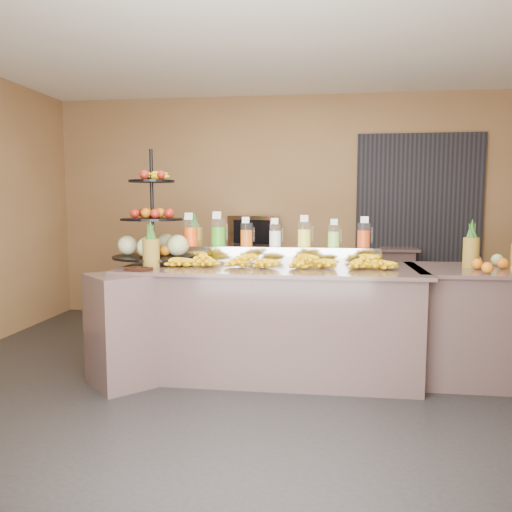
% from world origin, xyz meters
% --- Properties ---
extents(ground, '(6.00, 6.00, 0.00)m').
position_xyz_m(ground, '(0.00, 0.00, 0.00)').
color(ground, black).
rests_on(ground, ground).
extents(room_envelope, '(6.04, 5.02, 2.82)m').
position_xyz_m(room_envelope, '(0.19, 0.79, 1.88)').
color(room_envelope, brown).
rests_on(room_envelope, ground).
extents(buffet_counter, '(2.75, 1.25, 0.93)m').
position_xyz_m(buffet_counter, '(-0.12, 0.26, 0.47)').
color(buffet_counter, '#876562').
rests_on(buffet_counter, ground).
extents(right_counter, '(1.08, 0.88, 0.93)m').
position_xyz_m(right_counter, '(1.70, 0.40, 0.47)').
color(right_counter, '#876562').
rests_on(right_counter, ground).
extents(back_ledge, '(3.10, 0.55, 0.93)m').
position_xyz_m(back_ledge, '(0.00, 2.25, 0.47)').
color(back_ledge, '#876562').
rests_on(back_ledge, ground).
extents(pitcher_tray, '(1.85, 0.30, 0.15)m').
position_xyz_m(pitcher_tray, '(0.01, 0.58, 1.01)').
color(pitcher_tray, gray).
rests_on(pitcher_tray, buffet_counter).
extents(juice_pitcher_orange_a, '(0.13, 0.13, 0.31)m').
position_xyz_m(juice_pitcher_orange_a, '(-0.77, 0.58, 1.18)').
color(juice_pitcher_orange_a, silver).
rests_on(juice_pitcher_orange_a, pitcher_tray).
extents(juice_pitcher_green, '(0.13, 0.14, 0.32)m').
position_xyz_m(juice_pitcher_green, '(-0.51, 0.58, 1.19)').
color(juice_pitcher_green, silver).
rests_on(juice_pitcher_green, pitcher_tray).
extents(juice_pitcher_orange_b, '(0.11, 0.12, 0.27)m').
position_xyz_m(juice_pitcher_orange_b, '(-0.25, 0.58, 1.17)').
color(juice_pitcher_orange_b, silver).
rests_on(juice_pitcher_orange_b, pitcher_tray).
extents(juice_pitcher_milk, '(0.11, 0.11, 0.26)m').
position_xyz_m(juice_pitcher_milk, '(0.01, 0.58, 1.17)').
color(juice_pitcher_milk, silver).
rests_on(juice_pitcher_milk, pitcher_tray).
extents(juice_pitcher_lemon, '(0.12, 0.12, 0.29)m').
position_xyz_m(juice_pitcher_lemon, '(0.27, 0.58, 1.18)').
color(juice_pitcher_lemon, silver).
rests_on(juice_pitcher_lemon, pitcher_tray).
extents(juice_pitcher_lime, '(0.11, 0.11, 0.26)m').
position_xyz_m(juice_pitcher_lime, '(0.53, 0.58, 1.17)').
color(juice_pitcher_lime, silver).
rests_on(juice_pitcher_lime, pitcher_tray).
extents(juice_pitcher_orange_c, '(0.12, 0.12, 0.28)m').
position_xyz_m(juice_pitcher_orange_c, '(0.79, 0.58, 1.17)').
color(juice_pitcher_orange_c, silver).
rests_on(juice_pitcher_orange_c, pitcher_tray).
extents(banana_heap, '(1.92, 0.17, 0.16)m').
position_xyz_m(banana_heap, '(0.07, 0.26, 1.00)').
color(banana_heap, yellow).
rests_on(banana_heap, buffet_counter).
extents(fruit_stand, '(0.87, 0.87, 1.00)m').
position_xyz_m(fruit_stand, '(-1.02, 0.41, 1.18)').
color(fruit_stand, black).
rests_on(fruit_stand, buffet_counter).
extents(condiment_caddy, '(0.22, 0.19, 0.03)m').
position_xyz_m(condiment_caddy, '(-1.01, -0.11, 0.94)').
color(condiment_caddy, black).
rests_on(condiment_caddy, buffet_counter).
extents(pineapple_left_a, '(0.14, 0.14, 0.40)m').
position_xyz_m(pineapple_left_a, '(-0.99, 0.11, 1.08)').
color(pineapple_left_a, brown).
rests_on(pineapple_left_a, buffet_counter).
extents(pineapple_left_b, '(0.16, 0.16, 0.46)m').
position_xyz_m(pineapple_left_b, '(-0.79, 0.80, 1.11)').
color(pineapple_left_b, brown).
rests_on(pineapple_left_b, buffet_counter).
extents(right_fruit_pile, '(0.47, 0.45, 0.25)m').
position_xyz_m(right_fruit_pile, '(1.81, 0.30, 1.01)').
color(right_fruit_pile, brown).
rests_on(right_fruit_pile, right_counter).
extents(oven_warmer, '(0.61, 0.47, 0.38)m').
position_xyz_m(oven_warmer, '(-0.40, 2.25, 1.12)').
color(oven_warmer, gray).
rests_on(oven_warmer, back_ledge).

